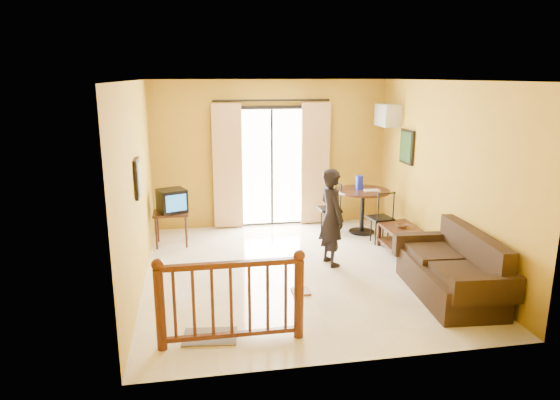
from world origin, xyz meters
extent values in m
plane|color=beige|center=(0.00, 0.00, 0.00)|extent=(5.00, 5.00, 0.00)
plane|color=white|center=(0.00, 0.00, 2.80)|extent=(5.00, 5.00, 0.00)
plane|color=#B78C23|center=(0.00, 2.50, 1.40)|extent=(4.50, 0.00, 4.50)
plane|color=#B78C23|center=(0.00, -2.50, 1.40)|extent=(4.50, 0.00, 4.50)
plane|color=#B78C23|center=(-2.25, 0.00, 1.40)|extent=(0.00, 5.00, 5.00)
plane|color=#B78C23|center=(2.25, 0.00, 1.40)|extent=(0.00, 5.00, 5.00)
cube|color=black|center=(0.00, 2.48, 1.15)|extent=(1.34, 0.03, 2.34)
cube|color=white|center=(0.00, 2.45, 1.15)|extent=(1.20, 0.04, 2.20)
cube|color=black|center=(0.00, 2.43, 1.15)|extent=(0.04, 0.02, 2.20)
cube|color=beige|center=(-0.85, 2.40, 1.20)|extent=(0.55, 0.08, 2.35)
cube|color=beige|center=(0.85, 2.40, 1.20)|extent=(0.55, 0.08, 2.35)
cylinder|color=black|center=(0.00, 2.40, 2.42)|extent=(2.20, 0.04, 0.04)
cube|color=black|center=(-1.90, 1.57, 0.57)|extent=(0.59, 0.49, 0.04)
cylinder|color=black|center=(-2.15, 1.38, 0.29)|extent=(0.04, 0.04, 0.57)
cylinder|color=black|center=(-1.65, 1.38, 0.29)|extent=(0.04, 0.04, 0.57)
cylinder|color=black|center=(-2.15, 1.77, 0.29)|extent=(0.04, 0.04, 0.57)
cylinder|color=black|center=(-1.65, 1.77, 0.29)|extent=(0.04, 0.04, 0.57)
cube|color=black|center=(-1.87, 1.57, 0.79)|extent=(0.56, 0.53, 0.40)
cube|color=blue|center=(-1.79, 1.39, 0.79)|extent=(0.33, 0.15, 0.28)
cube|color=black|center=(-2.22, -0.20, 1.55)|extent=(0.04, 0.42, 0.52)
cube|color=#5C574F|center=(-2.19, -0.20, 1.55)|extent=(0.01, 0.34, 0.44)
cylinder|color=black|center=(1.58, 1.67, 0.80)|extent=(0.98, 0.98, 0.04)
cylinder|color=black|center=(1.58, 1.67, 0.40)|extent=(0.08, 0.08, 0.80)
cylinder|color=black|center=(1.58, 1.67, 0.01)|extent=(0.48, 0.48, 0.03)
cylinder|color=#131EBA|center=(1.52, 1.72, 0.95)|extent=(0.14, 0.14, 0.26)
cube|color=beige|center=(1.71, 1.57, 0.83)|extent=(0.29, 0.20, 0.02)
cube|color=silver|center=(2.10, 1.95, 2.15)|extent=(0.30, 0.60, 0.40)
cube|color=gray|center=(1.95, 1.95, 2.15)|extent=(0.02, 0.56, 0.36)
cube|color=black|center=(2.22, 1.30, 1.65)|extent=(0.04, 0.50, 0.60)
cube|color=black|center=(2.19, 1.30, 1.65)|extent=(0.01, 0.42, 0.52)
cube|color=black|center=(1.85, 0.46, 0.42)|extent=(0.55, 0.99, 0.04)
cube|color=black|center=(1.85, 0.46, 0.13)|extent=(0.51, 0.95, 0.03)
cube|color=black|center=(1.63, 0.02, 0.21)|extent=(0.05, 0.05, 0.42)
cube|color=black|center=(2.07, 0.02, 0.21)|extent=(0.05, 0.05, 0.42)
cube|color=black|center=(1.63, 0.90, 0.21)|extent=(0.05, 0.05, 0.42)
cube|color=black|center=(2.07, 0.90, 0.21)|extent=(0.05, 0.05, 0.42)
imported|color=brown|center=(1.85, 0.49, 0.47)|extent=(0.20, 0.20, 0.06)
cube|color=black|center=(1.80, -1.19, 0.21)|extent=(0.97, 1.77, 0.43)
cube|color=black|center=(2.12, -1.19, 0.59)|extent=(0.31, 1.72, 0.59)
cube|color=black|center=(1.80, -2.02, 0.45)|extent=(0.86, 0.23, 0.32)
cube|color=black|center=(1.80, -0.35, 0.45)|extent=(0.86, 0.23, 0.32)
cube|color=black|center=(1.75, -1.56, 0.46)|extent=(0.64, 0.73, 0.11)
cube|color=black|center=(1.75, -0.81, 0.46)|extent=(0.64, 0.73, 0.11)
imported|color=black|center=(0.57, 0.21, 0.76)|extent=(0.47, 0.62, 1.51)
cylinder|color=#471E0F|center=(-1.90, -1.90, 0.46)|extent=(0.11, 0.11, 0.92)
cylinder|color=#471E0F|center=(-0.40, -1.90, 0.46)|extent=(0.11, 0.11, 0.92)
sphere|color=#471E0F|center=(-1.90, -1.90, 0.97)|extent=(0.13, 0.13, 0.13)
sphere|color=#471E0F|center=(-0.40, -1.90, 0.97)|extent=(0.13, 0.13, 0.13)
cube|color=#471E0F|center=(-1.15, -1.90, 0.92)|extent=(1.55, 0.08, 0.06)
cube|color=#471E0F|center=(-1.15, -1.90, 0.10)|extent=(1.55, 0.06, 0.05)
cube|color=#62594F|center=(-1.39, -1.74, 0.01)|extent=(0.64, 0.47, 0.02)
cube|color=brown|center=(-0.19, -0.76, 0.01)|extent=(0.10, 0.25, 0.03)
cube|color=brown|center=(-0.05, -0.76, 0.01)|extent=(0.10, 0.25, 0.03)
camera|label=1|loc=(-1.50, -6.87, 2.86)|focal=32.00mm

